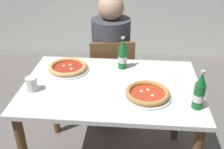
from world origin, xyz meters
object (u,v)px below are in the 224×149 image
at_px(chair_behind_table, 112,75).
at_px(napkin_with_cutlery, 178,82).
at_px(beer_bottle_center, 199,93).
at_px(paper_cup, 32,84).
at_px(diner_seated, 111,63).
at_px(beer_bottle_left, 123,55).
at_px(pizza_margherita_near, 147,94).
at_px(pizza_marinara_far, 68,68).
at_px(dining_table_main, 111,98).

distance_m(chair_behind_table, napkin_with_cutlery, 0.79).
xyz_separation_m(beer_bottle_center, paper_cup, (-1.03, 0.10, -0.06)).
xyz_separation_m(diner_seated, beer_bottle_left, (0.12, -0.41, 0.27)).
distance_m(pizza_margherita_near, beer_bottle_left, 0.43).
bearing_deg(beer_bottle_center, chair_behind_table, 124.90).
height_order(pizza_margherita_near, pizza_marinara_far, same).
relative_size(pizza_margherita_near, beer_bottle_center, 1.22).
distance_m(dining_table_main, diner_seated, 0.66).
bearing_deg(pizza_margherita_near, chair_behind_table, 111.38).
relative_size(diner_seated, beer_bottle_left, 4.89).
bearing_deg(diner_seated, dining_table_main, -84.75).
xyz_separation_m(beer_bottle_center, napkin_with_cutlery, (-0.07, 0.28, -0.10)).
xyz_separation_m(beer_bottle_left, paper_cup, (-0.57, -0.37, -0.06)).
bearing_deg(paper_cup, napkin_with_cutlery, 10.62).
distance_m(beer_bottle_center, napkin_with_cutlery, 0.31).
bearing_deg(paper_cup, beer_bottle_center, -5.54).
xyz_separation_m(dining_table_main, diner_seated, (-0.06, 0.66, -0.05)).
relative_size(dining_table_main, paper_cup, 12.63).
bearing_deg(dining_table_main, paper_cup, -167.04).
relative_size(chair_behind_table, diner_seated, 0.70).
xyz_separation_m(pizza_margherita_near, paper_cup, (-0.75, 0.01, 0.03)).
relative_size(beer_bottle_left, paper_cup, 2.60).
bearing_deg(diner_seated, chair_behind_table, -78.63).
bearing_deg(dining_table_main, napkin_with_cutlery, 7.95).
distance_m(diner_seated, pizza_margherita_near, 0.86).
height_order(diner_seated, paper_cup, diner_seated).
height_order(dining_table_main, pizza_marinara_far, pizza_marinara_far).
height_order(beer_bottle_left, beer_bottle_center, same).
distance_m(beer_bottle_left, paper_cup, 0.68).
bearing_deg(beer_bottle_left, pizza_marinara_far, -169.64).
bearing_deg(beer_bottle_center, pizza_margherita_near, 162.49).
distance_m(chair_behind_table, paper_cup, 0.92).
bearing_deg(napkin_with_cutlery, diner_seated, 130.68).
xyz_separation_m(chair_behind_table, napkin_with_cutlery, (0.50, -0.55, 0.27)).
bearing_deg(dining_table_main, beer_bottle_left, 76.28).
height_order(diner_seated, beer_bottle_left, diner_seated).
xyz_separation_m(chair_behind_table, pizza_margherita_near, (0.29, -0.74, 0.29)).
distance_m(chair_behind_table, pizza_margherita_near, 0.84).
distance_m(diner_seated, napkin_with_cutlery, 0.80).
bearing_deg(napkin_with_cutlery, paper_cup, -169.38).
relative_size(dining_table_main, napkin_with_cutlery, 6.30).
bearing_deg(paper_cup, dining_table_main, 12.96).
xyz_separation_m(dining_table_main, beer_bottle_center, (0.53, -0.22, 0.22)).
bearing_deg(pizza_marinara_far, pizza_margherita_near, -27.83).
bearing_deg(beer_bottle_left, napkin_with_cutlery, -25.85).
height_order(chair_behind_table, beer_bottle_center, beer_bottle_center).
bearing_deg(napkin_with_cutlery, dining_table_main, -172.05).
bearing_deg(beer_bottle_center, dining_table_main, 157.59).
bearing_deg(pizza_marinara_far, chair_behind_table, 56.12).
bearing_deg(paper_cup, beer_bottle_left, 32.95).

